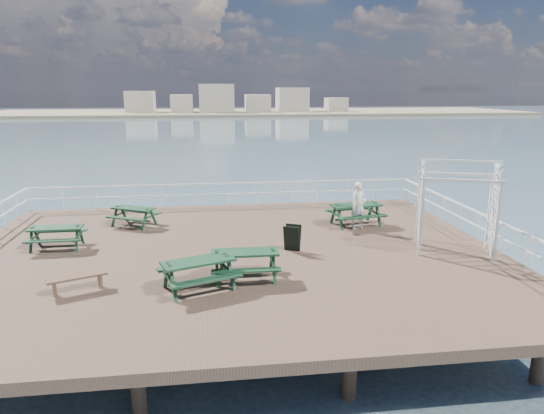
{
  "coord_description": "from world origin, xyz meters",
  "views": [
    {
      "loc": [
        -0.72,
        -15.62,
        5.38
      ],
      "look_at": [
        1.55,
        1.75,
        1.1
      ],
      "focal_mm": 32.0,
      "sensor_mm": 36.0,
      "label": 1
    }
  ],
  "objects_px": {
    "picnic_table_d": "(245,259)",
    "person": "(358,206)",
    "picnic_table_c": "(356,210)",
    "picnic_table_e": "(199,268)",
    "flat_bench_near": "(77,280)",
    "picnic_table_b": "(134,212)",
    "picnic_table_a": "(56,233)",
    "trellis_arbor": "(456,212)"
  },
  "relations": [
    {
      "from": "picnic_table_d",
      "to": "person",
      "type": "distance_m",
      "value": 6.69
    },
    {
      "from": "picnic_table_c",
      "to": "picnic_table_d",
      "type": "relative_size",
      "value": 1.15
    },
    {
      "from": "picnic_table_e",
      "to": "flat_bench_near",
      "type": "height_order",
      "value": "picnic_table_e"
    },
    {
      "from": "picnic_table_b",
      "to": "picnic_table_e",
      "type": "relative_size",
      "value": 0.9
    },
    {
      "from": "flat_bench_near",
      "to": "picnic_table_b",
      "type": "bearing_deg",
      "value": 62.44
    },
    {
      "from": "flat_bench_near",
      "to": "person",
      "type": "bearing_deg",
      "value": 5.22
    },
    {
      "from": "picnic_table_e",
      "to": "picnic_table_a",
      "type": "bearing_deg",
      "value": 119.13
    },
    {
      "from": "picnic_table_a",
      "to": "trellis_arbor",
      "type": "bearing_deg",
      "value": -9.8
    },
    {
      "from": "person",
      "to": "picnic_table_d",
      "type": "bearing_deg",
      "value": -151.47
    },
    {
      "from": "trellis_arbor",
      "to": "person",
      "type": "height_order",
      "value": "trellis_arbor"
    },
    {
      "from": "picnic_table_b",
      "to": "flat_bench_near",
      "type": "distance_m",
      "value": 6.6
    },
    {
      "from": "picnic_table_a",
      "to": "picnic_table_e",
      "type": "bearing_deg",
      "value": -41.34
    },
    {
      "from": "picnic_table_e",
      "to": "person",
      "type": "relative_size",
      "value": 1.29
    },
    {
      "from": "trellis_arbor",
      "to": "picnic_table_b",
      "type": "bearing_deg",
      "value": 177.32
    },
    {
      "from": "person",
      "to": "flat_bench_near",
      "type": "bearing_deg",
      "value": -167.55
    },
    {
      "from": "picnic_table_e",
      "to": "picnic_table_b",
      "type": "bearing_deg",
      "value": 91.26
    },
    {
      "from": "picnic_table_d",
      "to": "flat_bench_near",
      "type": "xyz_separation_m",
      "value": [
        -4.6,
        -0.33,
        -0.27
      ]
    },
    {
      "from": "picnic_table_a",
      "to": "picnic_table_d",
      "type": "bearing_deg",
      "value": -30.89
    },
    {
      "from": "flat_bench_near",
      "to": "trellis_arbor",
      "type": "bearing_deg",
      "value": -13.78
    },
    {
      "from": "picnic_table_a",
      "to": "trellis_arbor",
      "type": "distance_m",
      "value": 13.65
    },
    {
      "from": "picnic_table_c",
      "to": "picnic_table_b",
      "type": "bearing_deg",
      "value": 163.34
    },
    {
      "from": "picnic_table_a",
      "to": "trellis_arbor",
      "type": "relative_size",
      "value": 0.57
    },
    {
      "from": "trellis_arbor",
      "to": "flat_bench_near",
      "type": "bearing_deg",
      "value": -150.95
    },
    {
      "from": "picnic_table_b",
      "to": "trellis_arbor",
      "type": "xyz_separation_m",
      "value": [
        11.22,
        -4.75,
        0.86
      ]
    },
    {
      "from": "picnic_table_b",
      "to": "trellis_arbor",
      "type": "distance_m",
      "value": 12.22
    },
    {
      "from": "picnic_table_e",
      "to": "trellis_arbor",
      "type": "distance_m",
      "value": 8.8
    },
    {
      "from": "trellis_arbor",
      "to": "picnic_table_d",
      "type": "bearing_deg",
      "value": -148.01
    },
    {
      "from": "picnic_table_c",
      "to": "picnic_table_a",
      "type": "bearing_deg",
      "value": 178.14
    },
    {
      "from": "picnic_table_c",
      "to": "picnic_table_d",
      "type": "xyz_separation_m",
      "value": [
        -4.89,
        -5.13,
        -0.02
      ]
    },
    {
      "from": "picnic_table_a",
      "to": "trellis_arbor",
      "type": "height_order",
      "value": "trellis_arbor"
    },
    {
      "from": "picnic_table_a",
      "to": "picnic_table_e",
      "type": "xyz_separation_m",
      "value": [
        4.94,
        -4.23,
        0.06
      ]
    },
    {
      "from": "person",
      "to": "picnic_table_c",
      "type": "bearing_deg",
      "value": 67.06
    },
    {
      "from": "picnic_table_d",
      "to": "person",
      "type": "bearing_deg",
      "value": 44.7
    },
    {
      "from": "picnic_table_a",
      "to": "picnic_table_b",
      "type": "distance_m",
      "value": 3.44
    },
    {
      "from": "picnic_table_a",
      "to": "picnic_table_d",
      "type": "relative_size",
      "value": 0.91
    },
    {
      "from": "trellis_arbor",
      "to": "picnic_table_e",
      "type": "bearing_deg",
      "value": -145.91
    },
    {
      "from": "picnic_table_b",
      "to": "picnic_table_d",
      "type": "relative_size",
      "value": 1.1
    },
    {
      "from": "picnic_table_c",
      "to": "trellis_arbor",
      "type": "relative_size",
      "value": 0.72
    },
    {
      "from": "picnic_table_e",
      "to": "trellis_arbor",
      "type": "height_order",
      "value": "trellis_arbor"
    },
    {
      "from": "flat_bench_near",
      "to": "picnic_table_d",
      "type": "bearing_deg",
      "value": -18.46
    },
    {
      "from": "person",
      "to": "picnic_table_a",
      "type": "bearing_deg",
      "value": 169.83
    },
    {
      "from": "picnic_table_a",
      "to": "person",
      "type": "xyz_separation_m",
      "value": [
        11.08,
        1.0,
        0.38
      ]
    }
  ]
}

